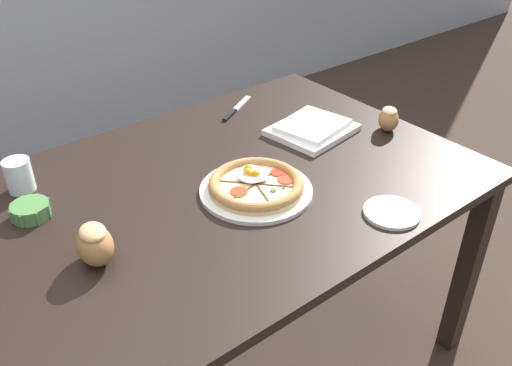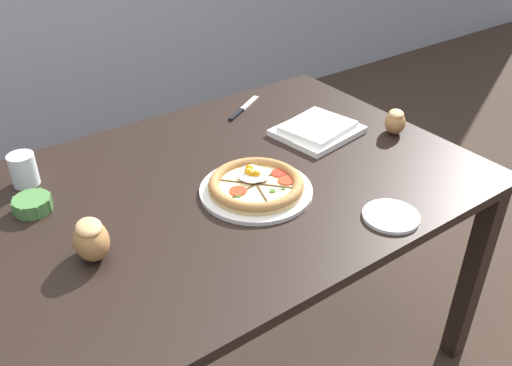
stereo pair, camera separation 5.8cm
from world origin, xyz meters
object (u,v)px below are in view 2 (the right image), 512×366
object	(u,v)px
dining_table	(226,206)
pizza	(256,186)
side_saucer	(391,216)
napkin_folded	(318,129)
knife_main	(244,108)
bread_piece_mid	(91,239)
ramekin_bowl	(32,204)
water_glass	(24,171)
bread_piece_near	(395,121)

from	to	relation	value
dining_table	pizza	bearing A→B (deg)	-68.38
side_saucer	pizza	bearing A→B (deg)	125.07
dining_table	pizza	xyz separation A→B (m)	(0.04, -0.10, 0.11)
napkin_folded	knife_main	xyz separation A→B (m)	(-0.09, 0.30, -0.01)
napkin_folded	pizza	bearing A→B (deg)	-156.16
dining_table	bread_piece_mid	world-z (taller)	bread_piece_mid
pizza	side_saucer	world-z (taller)	pizza
dining_table	knife_main	world-z (taller)	knife_main
dining_table	napkin_folded	world-z (taller)	napkin_folded
dining_table	side_saucer	bearing A→B (deg)	-57.90
ramekin_bowl	water_glass	xyz separation A→B (m)	(0.02, 0.14, 0.02)
water_glass	knife_main	bearing A→B (deg)	3.65
napkin_folded	side_saucer	bearing A→B (deg)	-108.54
dining_table	napkin_folded	size ratio (longest dim) A/B	5.01
bread_piece_near	water_glass	world-z (taller)	water_glass
napkin_folded	bread_piece_mid	world-z (taller)	bread_piece_mid
ramekin_bowl	water_glass	distance (m)	0.15
dining_table	water_glass	xyz separation A→B (m)	(-0.46, 0.32, 0.13)
dining_table	bread_piece_mid	xyz separation A→B (m)	(-0.43, -0.10, 0.14)
dining_table	bread_piece_near	distance (m)	0.63
dining_table	bread_piece_near	size ratio (longest dim) A/B	12.97
dining_table	bread_piece_near	xyz separation A→B (m)	(0.62, -0.08, 0.13)
ramekin_bowl	napkin_folded	xyz separation A→B (m)	(0.89, -0.11, -0.00)
bread_piece_mid	water_glass	world-z (taller)	bread_piece_mid
bread_piece_near	side_saucer	distance (m)	0.49
napkin_folded	bread_piece_mid	distance (m)	0.85
dining_table	pizza	distance (m)	0.15
dining_table	side_saucer	size ratio (longest dim) A/B	9.72
ramekin_bowl	water_glass	bearing A→B (deg)	80.41
ramekin_bowl	bread_piece_mid	xyz separation A→B (m)	(0.06, -0.27, 0.03)
pizza	napkin_folded	distance (m)	0.40
pizza	water_glass	bearing A→B (deg)	140.48
pizza	ramekin_bowl	size ratio (longest dim) A/B	3.00
ramekin_bowl	side_saucer	size ratio (longest dim) A/B	0.71
pizza	napkin_folded	world-z (taller)	pizza
bread_piece_mid	knife_main	xyz separation A→B (m)	(0.74, 0.46, -0.05)
ramekin_bowl	bread_piece_mid	distance (m)	0.28
dining_table	ramekin_bowl	world-z (taller)	ramekin_bowl
bread_piece_near	dining_table	bearing A→B (deg)	172.88
napkin_folded	bread_piece_near	distance (m)	0.26
dining_table	water_glass	bearing A→B (deg)	145.67
knife_main	side_saucer	xyz separation A→B (m)	(-0.07, -0.76, 0.00)
bread_piece_mid	dining_table	bearing A→B (deg)	12.65
pizza	side_saucer	bearing A→B (deg)	-54.93
napkin_folded	side_saucer	world-z (taller)	napkin_folded
dining_table	bread_piece_near	bearing A→B (deg)	-7.12
bread_piece_near	side_saucer	xyz separation A→B (m)	(-0.37, -0.32, -0.04)
dining_table	bread_piece_mid	distance (m)	0.46
dining_table	side_saucer	xyz separation A→B (m)	(0.25, -0.40, 0.09)
knife_main	pizza	bearing A→B (deg)	-150.79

